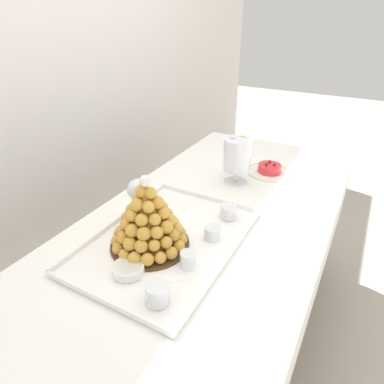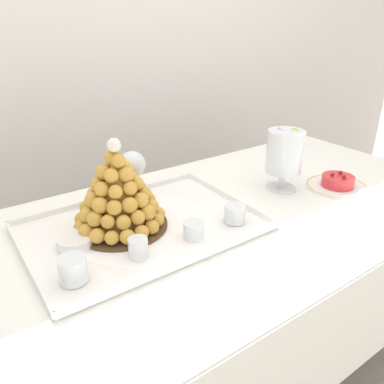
% 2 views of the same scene
% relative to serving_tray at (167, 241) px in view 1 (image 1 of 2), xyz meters
% --- Properties ---
extents(ground_plane, '(12.00, 12.00, 0.00)m').
position_rel_serving_tray_xyz_m(ground_plane, '(0.26, -0.06, -0.79)').
color(ground_plane, '#B2A899').
extents(backdrop_wall, '(4.80, 0.10, 2.50)m').
position_rel_serving_tray_xyz_m(backdrop_wall, '(0.26, 0.86, 0.46)').
color(backdrop_wall, silver).
rests_on(backdrop_wall, ground_plane).
extents(buffet_table, '(1.73, 0.85, 0.79)m').
position_rel_serving_tray_xyz_m(buffet_table, '(0.26, -0.06, -0.11)').
color(buffet_table, brown).
rests_on(buffet_table, ground_plane).
extents(serving_tray, '(0.64, 0.45, 0.02)m').
position_rel_serving_tray_xyz_m(serving_tray, '(0.00, 0.00, 0.00)').
color(serving_tray, white).
rests_on(serving_tray, buffet_table).
extents(croquembouche, '(0.26, 0.26, 0.26)m').
position_rel_serving_tray_xyz_m(croquembouche, '(-0.05, 0.03, 0.10)').
color(croquembouche, '#4C331E').
rests_on(croquembouche, serving_tray).
extents(dessert_cup_left, '(0.06, 0.06, 0.06)m').
position_rel_serving_tray_xyz_m(dessert_cup_left, '(-0.24, -0.13, 0.03)').
color(dessert_cup_left, silver).
rests_on(dessert_cup_left, serving_tray).
extents(dessert_cup_mid_left, '(0.05, 0.05, 0.05)m').
position_rel_serving_tray_xyz_m(dessert_cup_mid_left, '(-0.08, -0.13, 0.03)').
color(dessert_cup_mid_left, silver).
rests_on(dessert_cup_mid_left, serving_tray).
extents(dessert_cup_centre, '(0.06, 0.06, 0.05)m').
position_rel_serving_tray_xyz_m(dessert_cup_centre, '(0.08, -0.13, 0.02)').
color(dessert_cup_centre, silver).
rests_on(dessert_cup_centre, serving_tray).
extents(dessert_cup_mid_right, '(0.06, 0.06, 0.05)m').
position_rel_serving_tray_xyz_m(dessert_cup_mid_right, '(0.23, -0.13, 0.03)').
color(dessert_cup_mid_right, silver).
rests_on(dessert_cup_mid_right, serving_tray).
extents(creme_brulee_ramekin, '(0.09, 0.09, 0.03)m').
position_rel_serving_tray_xyz_m(creme_brulee_ramekin, '(-0.19, 0.01, 0.02)').
color(creme_brulee_ramekin, white).
rests_on(creme_brulee_ramekin, serving_tray).
extents(macaron_goblet, '(0.12, 0.12, 0.22)m').
position_rel_serving_tray_xyz_m(macaron_goblet, '(0.53, -0.03, 0.13)').
color(macaron_goblet, white).
rests_on(macaron_goblet, buffet_table).
extents(fruit_tart_plate, '(0.21, 0.21, 0.06)m').
position_rel_serving_tray_xyz_m(fruit_tart_plate, '(0.70, -0.14, 0.01)').
color(fruit_tart_plate, white).
rests_on(fruit_tart_plate, buffet_table).
extents(wine_glass, '(0.08, 0.08, 0.18)m').
position_rel_serving_tray_xyz_m(wine_glass, '(0.05, 0.15, 0.13)').
color(wine_glass, silver).
rests_on(wine_glass, buffet_table).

